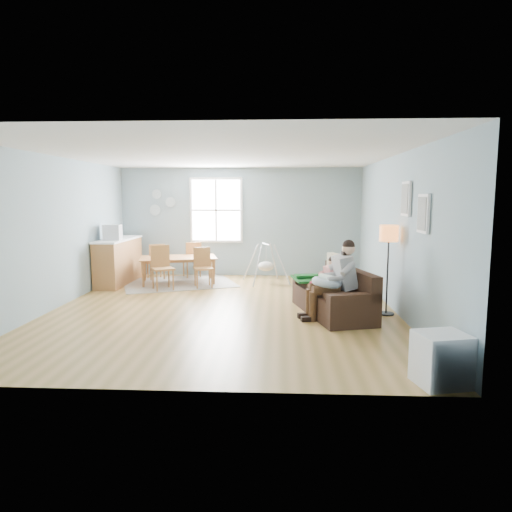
# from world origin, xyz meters

# --- Properties ---
(room) EXTENTS (8.40, 9.40, 3.90)m
(room) POSITION_xyz_m (0.00, 0.00, 2.42)
(room) COLOR olive
(window) EXTENTS (1.32, 0.08, 1.62)m
(window) POSITION_xyz_m (-0.60, 3.46, 1.65)
(window) COLOR white
(window) RESTS_ON room
(pictures) EXTENTS (0.05, 1.34, 0.74)m
(pictures) POSITION_xyz_m (2.97, -1.05, 1.85)
(pictures) COLOR white
(pictures) RESTS_ON room
(wall_plates) EXTENTS (0.67, 0.02, 0.66)m
(wall_plates) POSITION_xyz_m (-2.00, 3.47, 1.83)
(wall_plates) COLOR #889EA4
(wall_plates) RESTS_ON room
(sofa) EXTENTS (1.31, 2.09, 0.78)m
(sofa) POSITION_xyz_m (1.94, -0.27, 0.28)
(sofa) COLOR black
(sofa) RESTS_ON room
(green_throw) EXTENTS (1.01, 0.90, 0.04)m
(green_throw) POSITION_xyz_m (1.70, 0.33, 0.50)
(green_throw) COLOR #145717
(green_throw) RESTS_ON sofa
(beige_pillow) EXTENTS (0.29, 0.50, 0.48)m
(beige_pillow) POSITION_xyz_m (2.01, 0.27, 0.72)
(beige_pillow) COLOR beige
(beige_pillow) RESTS_ON sofa
(father) EXTENTS (0.97, 0.56, 1.29)m
(father) POSITION_xyz_m (1.90, -0.57, 0.69)
(father) COLOR gray
(father) RESTS_ON sofa
(nursing_pillow) EXTENTS (0.61, 0.60, 0.20)m
(nursing_pillow) POSITION_xyz_m (1.76, -0.61, 0.60)
(nursing_pillow) COLOR silver
(nursing_pillow) RESTS_ON father
(infant) EXTENTS (0.25, 0.32, 0.12)m
(infant) POSITION_xyz_m (1.74, -0.58, 0.68)
(infant) COLOR white
(infant) RESTS_ON nursing_pillow
(toddler) EXTENTS (0.52, 0.37, 0.76)m
(toddler) POSITION_xyz_m (1.82, -0.11, 0.66)
(toddler) COLOR silver
(toddler) RESTS_ON sofa
(floor_lamp) EXTENTS (0.30, 0.30, 1.51)m
(floor_lamp) POSITION_xyz_m (2.80, -0.28, 1.25)
(floor_lamp) COLOR black
(floor_lamp) RESTS_ON room
(storage_cube) EXTENTS (0.59, 0.55, 0.56)m
(storage_cube) POSITION_xyz_m (2.69, -3.20, 0.28)
(storage_cube) COLOR white
(storage_cube) RESTS_ON room
(rug) EXTENTS (2.95, 2.62, 0.01)m
(rug) POSITION_xyz_m (-1.34, 2.35, 0.01)
(rug) COLOR #9B988E
(rug) RESTS_ON room
(dining_table) EXTENTS (1.91, 1.36, 0.61)m
(dining_table) POSITION_xyz_m (-1.34, 2.35, 0.30)
(dining_table) COLOR olive
(dining_table) RESTS_ON rug
(chair_sw) EXTENTS (0.58, 0.58, 0.95)m
(chair_sw) POSITION_xyz_m (-1.54, 1.63, 0.54)
(chair_sw) COLOR olive
(chair_sw) RESTS_ON rug
(chair_se) EXTENTS (0.50, 0.50, 0.88)m
(chair_se) POSITION_xyz_m (-0.70, 1.95, 0.49)
(chair_se) COLOR olive
(chair_se) RESTS_ON rug
(chair_nw) EXTENTS (0.53, 0.53, 0.87)m
(chair_nw) POSITION_xyz_m (-1.96, 2.76, 0.49)
(chair_nw) COLOR olive
(chair_nw) RESTS_ON rug
(chair_ne) EXTENTS (0.54, 0.54, 0.89)m
(chair_ne) POSITION_xyz_m (-1.14, 3.08, 0.50)
(chair_ne) COLOR olive
(chair_ne) RESTS_ON rug
(counter) EXTENTS (0.57, 1.86, 1.04)m
(counter) POSITION_xyz_m (-2.70, 2.26, 0.53)
(counter) COLOR olive
(counter) RESTS_ON room
(monitor) EXTENTS (0.39, 0.38, 0.34)m
(monitor) POSITION_xyz_m (-2.69, 1.91, 1.21)
(monitor) COLOR silver
(monitor) RESTS_ON counter
(baby_swing) EXTENTS (1.14, 1.15, 0.91)m
(baby_swing) POSITION_xyz_m (0.68, 2.46, 0.41)
(baby_swing) COLOR silver
(baby_swing) RESTS_ON room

